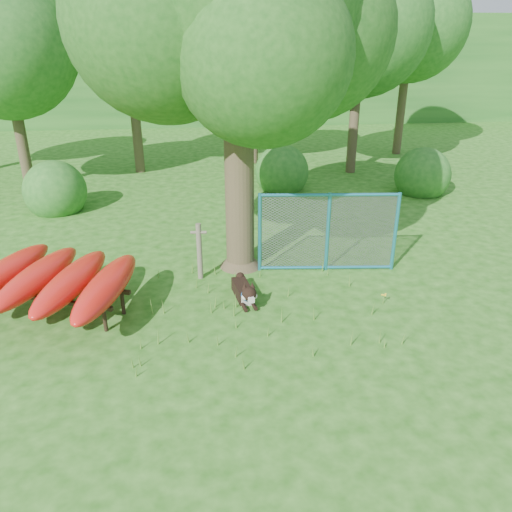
{
  "coord_description": "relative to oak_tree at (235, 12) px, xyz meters",
  "views": [
    {
      "loc": [
        -0.8,
        -7.26,
        4.75
      ],
      "look_at": [
        0.2,
        1.2,
        1.0
      ],
      "focal_mm": 35.0,
      "sensor_mm": 36.0,
      "label": 1
    }
  ],
  "objects": [
    {
      "name": "bg_tree_e",
      "position": [
        7.99,
        11.01,
        0.06
      ],
      "size": [
        4.6,
        4.6,
        7.55
      ],
      "color": "#3C3120",
      "rests_on": "ground"
    },
    {
      "name": "ground",
      "position": [
        -0.01,
        -2.99,
        -5.17
      ],
      "size": [
        80.0,
        80.0,
        0.0
      ],
      "primitive_type": "plane",
      "color": "#1C5410",
      "rests_on": "ground"
    },
    {
      "name": "bg_tree_b",
      "position": [
        -3.01,
        9.01,
        0.44
      ],
      "size": [
        5.2,
        5.2,
        8.22
      ],
      "color": "#3C3120",
      "rests_on": "ground"
    },
    {
      "name": "wooden_post",
      "position": [
        -0.87,
        -0.56,
        -4.52
      ],
      "size": [
        0.34,
        0.13,
        1.24
      ],
      "rotation": [
        0.0,
        0.0,
        -0.1
      ],
      "color": "brown",
      "rests_on": "ground"
    },
    {
      "name": "bg_tree_a",
      "position": [
        -6.51,
        7.01,
        -0.69
      ],
      "size": [
        4.4,
        4.4,
        6.7
      ],
      "color": "#3C3120",
      "rests_on": "ground"
    },
    {
      "name": "bg_tree_c",
      "position": [
        1.49,
        10.01,
        -1.06
      ],
      "size": [
        4.0,
        4.0,
        6.12
      ],
      "color": "#3C3120",
      "rests_on": "ground"
    },
    {
      "name": "shrub_mid",
      "position": [
        1.99,
        6.01,
        -5.17
      ],
      "size": [
        1.8,
        1.8,
        1.8
      ],
      "primitive_type": "sphere",
      "color": "#215E1E",
      "rests_on": "ground"
    },
    {
      "name": "wooded_hillside",
      "position": [
        -0.01,
        25.01,
        -2.17
      ],
      "size": [
        80.0,
        12.0,
        6.0
      ],
      "primitive_type": "cube",
      "color": "#215E1E",
      "rests_on": "ground"
    },
    {
      "name": "shrub_right",
      "position": [
        6.49,
        5.01,
        -5.17
      ],
      "size": [
        1.8,
        1.8,
        1.8
      ],
      "primitive_type": "sphere",
      "color": "#215E1E",
      "rests_on": "ground"
    },
    {
      "name": "kayak_rack",
      "position": [
        -3.51,
        -1.75,
        -4.46
      ],
      "size": [
        3.28,
        3.54,
        0.93
      ],
      "rotation": [
        0.0,
        0.0,
        -0.39
      ],
      "color": "black",
      "rests_on": "ground"
    },
    {
      "name": "shrub_left",
      "position": [
        -5.01,
        4.51,
        -5.17
      ],
      "size": [
        1.8,
        1.8,
        1.8
      ],
      "primitive_type": "sphere",
      "color": "#215E1E",
      "rests_on": "ground"
    },
    {
      "name": "husky_dog",
      "position": [
        -0.02,
        -1.68,
        -4.98
      ],
      "size": [
        0.43,
        1.24,
        0.55
      ],
      "rotation": [
        0.0,
        0.0,
        0.15
      ],
      "color": "black",
      "rests_on": "ground"
    },
    {
      "name": "wildflower_clump",
      "position": [
        2.64,
        -2.11,
        -4.99
      ],
      "size": [
        0.1,
        0.1,
        0.22
      ],
      "rotation": [
        0.0,
        0.0,
        -0.07
      ],
      "color": "#4E7E29",
      "rests_on": "ground"
    },
    {
      "name": "fence_section",
      "position": [
        1.91,
        -0.45,
        -4.29
      ],
      "size": [
        3.01,
        0.38,
        2.94
      ],
      "rotation": [
        0.0,
        0.0,
        -0.1
      ],
      "color": "teal",
      "rests_on": "ground"
    },
    {
      "name": "oak_tree",
      "position": [
        0.0,
        0.0,
        0.0
      ],
      "size": [
        6.31,
        5.55,
        7.76
      ],
      "rotation": [
        0.0,
        0.0,
        -0.13
      ],
      "color": "#3C3120",
      "rests_on": "ground"
    },
    {
      "name": "bg_tree_d",
      "position": [
        4.99,
        8.01,
        -0.09
      ],
      "size": [
        4.8,
        4.8,
        7.5
      ],
      "color": "#3C3120",
      "rests_on": "ground"
    }
  ]
}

